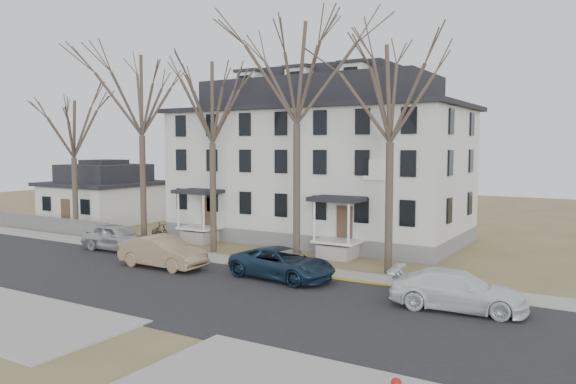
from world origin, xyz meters
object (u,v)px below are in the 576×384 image
Objects in this scene: bicycle_right at (161,231)px; tree_far_left at (141,89)px; boarding_house at (318,163)px; small_house at (105,196)px; tree_bungalow at (73,125)px; bicycle_left at (155,233)px; car_tan at (163,253)px; car_white at (458,291)px; tree_mid_right at (391,86)px; tree_mid_left at (212,96)px; car_navy at (282,264)px; car_silver at (117,238)px; tree_center at (297,64)px.

tree_far_left is at bearing -151.75° from bicycle_right.
boarding_house reaches higher than small_house.
tree_bungalow is 10.17m from bicycle_left.
boarding_house is 4.06× the size of car_tan.
boarding_house is at bearing 39.43° from car_white.
tree_mid_right is at bearing -64.23° from car_tan.
tree_bungalow is at bearing -152.99° from boarding_house.
tree_mid_left reaches higher than car_navy.
car_tan is at bearing 105.91° from car_navy.
car_tan is 9.88m from bicycle_left.
tree_far_left is at bearing -132.57° from bicycle_left.
car_silver is (11.78, -9.22, -1.40)m from small_house.
tree_mid_right is at bearing -80.24° from car_silver.
tree_far_left is at bearing 180.00° from tree_mid_left.
tree_mid_right reaches higher than car_navy.
car_navy is at bearing -10.99° from tree_bungalow.
bicycle_left is (-6.54, 1.62, -9.18)m from tree_mid_left.
bicycle_left is at bearing 166.07° from tree_mid_left.
tree_mid_right is (17.50, 0.00, -0.74)m from tree_far_left.
small_house is 0.59× the size of tree_center.
tree_mid_left is 11.39m from bicycle_left.
tree_mid_left is at bearing 7.50° from car_tan.
car_white is (15.65, 0.33, -0.07)m from car_tan.
tree_bungalow is at bearing 74.40° from car_white.
tree_far_left is 8.48× the size of bicycle_left.
car_navy is at bearing -82.84° from bicycle_left.
tree_center is (3.00, -8.15, 5.71)m from boarding_house.
car_silver is (0.78, -3.02, -9.50)m from tree_far_left.
boarding_house is 4.18× the size of car_silver.
tree_mid_left is 11.33m from bicycle_right.
tree_bungalow is at bearing -57.16° from small_house.
car_navy is 1.02× the size of car_white.
bicycle_left is (-12.54, 1.62, -10.66)m from tree_center.
tree_mid_right is 7.87× the size of bicycle_left.
car_silver is at bearing 78.96° from car_white.
car_white is at bearing -88.37° from car_tan.
bicycle_left is (-9.54, -6.53, -4.95)m from boarding_house.
boarding_house is 12.22m from bicycle_right.
car_navy is (4.52, -12.14, -4.62)m from boarding_house.
car_silver is at bearing -150.41° from bicycle_right.
bicycle_left is (-0.54, 1.62, -9.92)m from tree_far_left.
car_silver is 5.30m from bicycle_right.
car_white is at bearing -76.85° from bicycle_left.
tree_mid_right is (11.50, 0.00, 0.00)m from tree_mid_left.
tree_bungalow reaches higher than car_tan.
boarding_house is 12.51m from tree_mid_right.
tree_mid_left is at bearing 0.00° from tree_far_left.
car_white reaches higher than car_navy.
tree_far_left is at bearing 52.65° from car_tan.
tree_mid_right is at bearing -12.27° from small_house.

